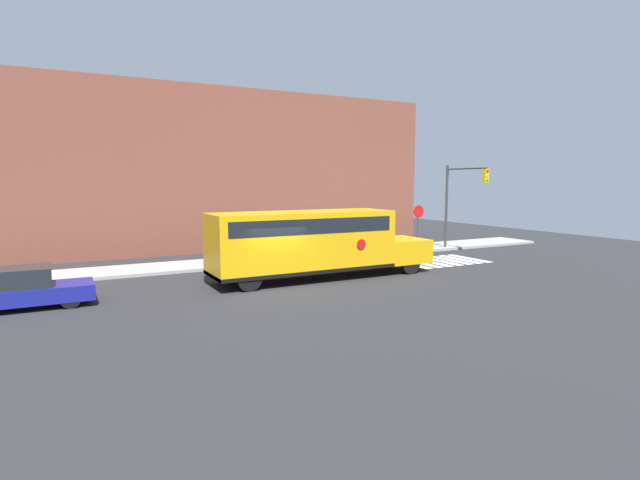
% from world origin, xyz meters
% --- Properties ---
extents(ground_plane, '(60.00, 60.00, 0.00)m').
position_xyz_m(ground_plane, '(0.00, 0.00, 0.00)').
color(ground_plane, '#28282B').
extents(sidewalk_strip, '(44.00, 3.00, 0.15)m').
position_xyz_m(sidewalk_strip, '(0.00, 6.50, 0.07)').
color(sidewalk_strip, '#9E9E99').
rests_on(sidewalk_strip, ground).
extents(building_backdrop, '(32.00, 4.00, 10.07)m').
position_xyz_m(building_backdrop, '(0.00, 13.00, 5.04)').
color(building_backdrop, brown).
rests_on(building_backdrop, ground).
extents(crosswalk_stripes, '(4.70, 3.20, 0.01)m').
position_xyz_m(crosswalk_stripes, '(10.72, 2.00, 0.00)').
color(crosswalk_stripes, white).
rests_on(crosswalk_stripes, ground).
extents(school_bus, '(10.50, 2.57, 3.04)m').
position_xyz_m(school_bus, '(2.18, 0.87, 1.73)').
color(school_bus, '#EAA80F').
rests_on(school_bus, ground).
extents(parked_car, '(4.75, 1.72, 1.44)m').
position_xyz_m(parked_car, '(-9.23, 0.87, 0.71)').
color(parked_car, navy).
rests_on(parked_car, ground).
extents(stop_sign, '(0.78, 0.10, 2.89)m').
position_xyz_m(stop_sign, '(12.07, 5.64, 1.95)').
color(stop_sign, '#38383A').
rests_on(stop_sign, ground).
extents(traffic_light, '(0.28, 3.43, 5.38)m').
position_xyz_m(traffic_light, '(14.30, 4.48, 3.58)').
color(traffic_light, '#38383A').
rests_on(traffic_light, ground).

